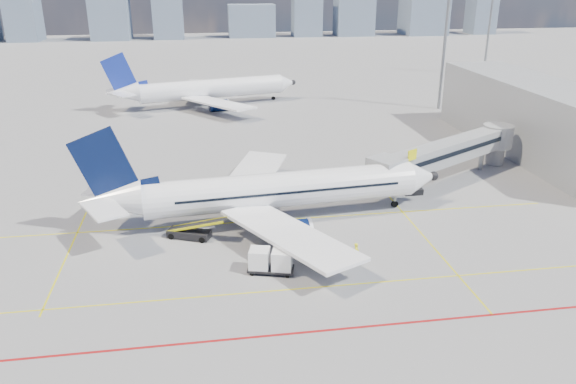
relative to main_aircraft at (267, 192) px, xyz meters
name	(u,v)px	position (x,y,z in m)	size (l,w,h in m)	color
ground	(287,255)	(0.77, -8.12, -3.22)	(420.00, 420.00, 0.00)	gray
apron_markings	(287,277)	(0.19, -12.03, -3.22)	(90.00, 35.12, 0.01)	#D6D00B
jet_bridge	(454,151)	(24.28, 8.79, 0.52)	(23.55, 15.78, 6.30)	#979BA0
terminal_block	(537,119)	(40.72, 17.88, 1.78)	(10.00, 42.00, 10.00)	#979BA0
floodlight_mast_ne	(445,36)	(38.77, 46.88, 10.36)	(3.20, 0.61, 25.45)	gray
floodlight_mast_far	(490,19)	(65.77, 81.88, 10.36)	(3.20, 0.61, 25.45)	gray
distant_skyline	(206,9)	(-2.19, 181.88, 7.88)	(245.74, 15.93, 30.48)	slate
main_aircraft	(267,192)	(0.00, 0.00, 0.00)	(38.02, 33.09, 11.11)	white
second_aircraft	(204,90)	(-5.49, 56.07, 0.00)	(37.45, 32.17, 11.08)	white
baggage_tug	(329,257)	(4.18, -10.58, -2.44)	(2.58, 1.91, 1.63)	white
cargo_dolly	(271,260)	(-1.07, -11.04, -2.04)	(4.25, 2.74, 2.15)	black
belt_loader	(191,232)	(-7.96, -3.12, -2.59)	(6.02, 3.53, 2.47)	black
ramp_worker	(356,253)	(6.74, -10.36, -2.29)	(0.68, 0.45, 1.87)	yellow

